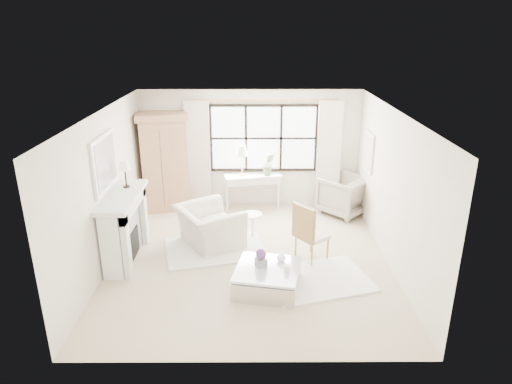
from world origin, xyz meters
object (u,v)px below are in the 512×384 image
at_px(armoire, 164,161).
at_px(console_table, 253,191).
at_px(coffee_table, 267,279).
at_px(club_armchair, 210,227).

bearing_deg(armoire, console_table, -12.05).
distance_m(armoire, console_table, 2.14).
bearing_deg(armoire, coffee_table, -70.53).
xyz_separation_m(armoire, console_table, (2.00, 0.05, -0.74)).
relative_size(club_armchair, coffee_table, 1.01).
xyz_separation_m(armoire, coffee_table, (2.25, -3.46, -0.96)).
height_order(armoire, coffee_table, armoire).
xyz_separation_m(console_table, coffee_table, (0.24, -3.51, -0.22)).
xyz_separation_m(club_armchair, coffee_table, (1.07, -1.58, -0.20)).
height_order(console_table, club_armchair, console_table).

